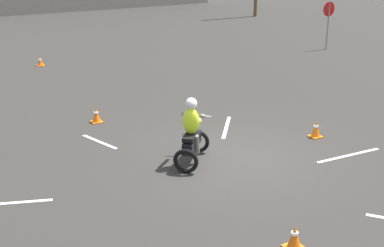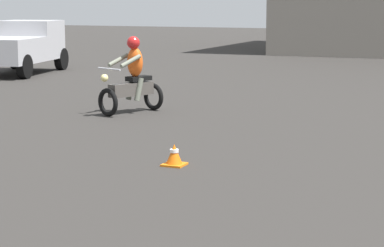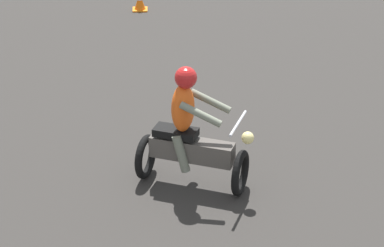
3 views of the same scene
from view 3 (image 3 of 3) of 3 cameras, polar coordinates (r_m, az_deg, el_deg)
The scene contains 2 objects.
motorcycle_rider_background at distance 9.53m, azimuth -0.20°, elevation -0.90°, with size 1.09×1.54×1.66m.
traffic_cone_far_right at distance 16.43m, azimuth -4.00°, elevation 9.23°, with size 0.32×0.32×0.38m.
Camera 3 is at (-17.05, 12.26, 5.19)m, focal length 70.00 mm.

